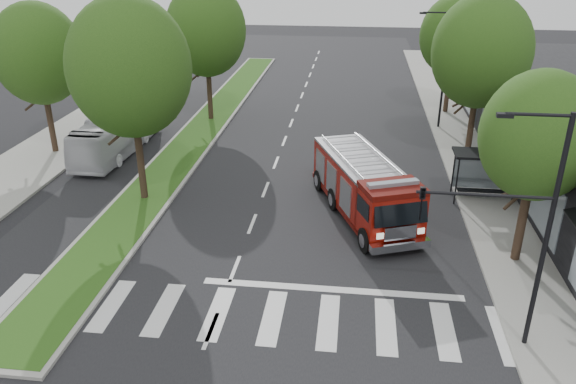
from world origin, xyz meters
name	(u,v)px	position (x,y,z in m)	size (l,w,h in m)	color
ground	(235,269)	(0.00, 0.00, 0.00)	(140.00, 140.00, 0.00)	black
sidewalk_right	(498,185)	(12.50, 10.00, 0.07)	(5.00, 80.00, 0.15)	gray
sidewalk_left	(32,163)	(-14.50, 10.00, 0.07)	(5.00, 80.00, 0.15)	gray
median	(204,127)	(-6.00, 18.00, 0.08)	(3.00, 50.00, 0.15)	gray
bus_shelter	(485,162)	(11.20, 8.15, 2.04)	(3.20, 1.60, 2.61)	black
tree_right_near	(538,136)	(11.50, 2.00, 5.51)	(4.40, 4.40, 8.05)	black
tree_right_mid	(481,52)	(11.50, 14.00, 6.49)	(5.60, 5.60, 9.72)	black
tree_right_far	(454,36)	(11.50, 24.00, 5.84)	(5.00, 5.00, 8.73)	black
tree_median_near	(130,68)	(-6.00, 6.00, 6.81)	(5.80, 5.80, 10.16)	black
tree_median_far	(206,30)	(-6.00, 20.00, 6.49)	(5.60, 5.60, 9.72)	black
tree_left_mid	(38,54)	(-14.00, 12.00, 6.16)	(5.20, 5.20, 9.16)	black
streetlight_right_near	(520,219)	(9.61, -3.50, 4.67)	(4.08, 0.22, 8.00)	black
streetlight_right_far	(443,65)	(10.35, 20.00, 4.48)	(2.11, 0.20, 8.00)	black
fire_engine	(364,187)	(5.19, 5.63, 1.46)	(5.59, 9.14, 3.05)	#4D0804
city_bus	(118,132)	(-10.07, 12.71, 1.32)	(2.21, 9.45, 2.63)	silver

